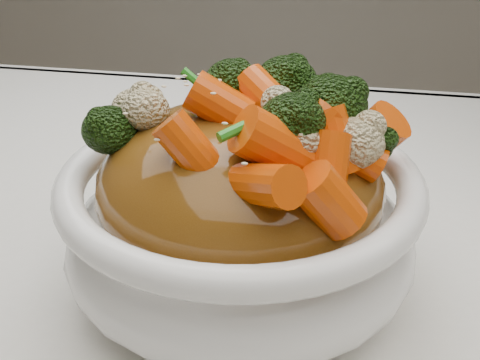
# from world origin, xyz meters

# --- Properties ---
(tablecloth) EXTENTS (1.20, 0.80, 0.04)m
(tablecloth) POSITION_xyz_m (0.00, 0.00, 0.73)
(tablecloth) COLOR white
(tablecloth) RESTS_ON dining_table
(bowl) EXTENTS (0.28, 0.28, 0.09)m
(bowl) POSITION_xyz_m (-0.00, -0.04, 0.80)
(bowl) COLOR white
(bowl) RESTS_ON tablecloth
(sauce_base) EXTENTS (0.23, 0.23, 0.10)m
(sauce_base) POSITION_xyz_m (-0.00, -0.04, 0.83)
(sauce_base) COLOR brown
(sauce_base) RESTS_ON bowl
(carrots) EXTENTS (0.23, 0.23, 0.05)m
(carrots) POSITION_xyz_m (-0.00, -0.04, 0.90)
(carrots) COLOR #D04706
(carrots) RESTS_ON sauce_base
(broccoli) EXTENTS (0.23, 0.23, 0.05)m
(broccoli) POSITION_xyz_m (-0.00, -0.04, 0.89)
(broccoli) COLOR black
(broccoli) RESTS_ON sauce_base
(cauliflower) EXTENTS (0.23, 0.23, 0.04)m
(cauliflower) POSITION_xyz_m (-0.00, -0.04, 0.89)
(cauliflower) COLOR beige
(cauliflower) RESTS_ON sauce_base
(scallions) EXTENTS (0.17, 0.17, 0.02)m
(scallions) POSITION_xyz_m (-0.00, -0.04, 0.90)
(scallions) COLOR #24811D
(scallions) RESTS_ON sauce_base
(sesame_seeds) EXTENTS (0.20, 0.20, 0.01)m
(sesame_seeds) POSITION_xyz_m (-0.00, -0.04, 0.90)
(sesame_seeds) COLOR beige
(sesame_seeds) RESTS_ON sauce_base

